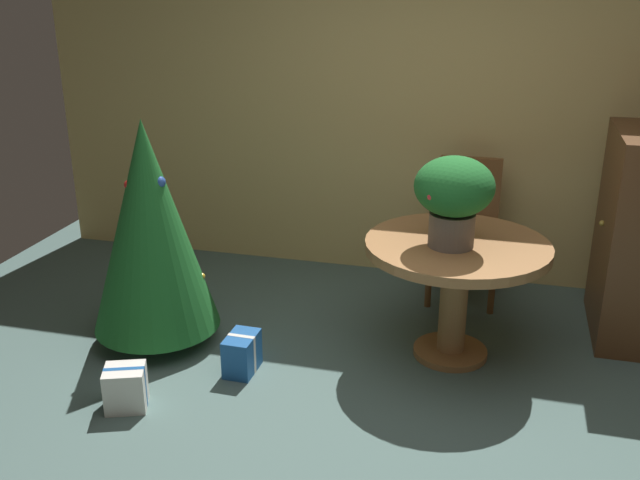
% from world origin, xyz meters
% --- Properties ---
extents(ground_plane, '(6.60, 6.60, 0.00)m').
position_xyz_m(ground_plane, '(0.00, 0.00, 0.00)').
color(ground_plane, '#4C6660').
extents(back_wall_panel, '(6.00, 0.10, 2.60)m').
position_xyz_m(back_wall_panel, '(0.00, 2.20, 1.30)').
color(back_wall_panel, tan).
rests_on(back_wall_panel, ground_plane).
extents(round_dining_table, '(1.07, 1.07, 0.74)m').
position_xyz_m(round_dining_table, '(0.31, 0.92, 0.58)').
color(round_dining_table, '#9E6B3D').
rests_on(round_dining_table, ground_plane).
extents(flower_vase, '(0.45, 0.45, 0.52)m').
position_xyz_m(flower_vase, '(0.27, 0.85, 1.05)').
color(flower_vase, '#665B51').
rests_on(flower_vase, round_dining_table).
extents(wooden_chair_far, '(0.47, 0.42, 0.99)m').
position_xyz_m(wooden_chair_far, '(0.31, 1.83, 0.55)').
color(wooden_chair_far, brown).
rests_on(wooden_chair_far, ground_plane).
extents(holiday_tree, '(0.78, 0.78, 1.42)m').
position_xyz_m(holiday_tree, '(-1.49, 0.63, 0.77)').
color(holiday_tree, brown).
rests_on(holiday_tree, ground_plane).
extents(gift_box_cream, '(0.27, 0.25, 0.24)m').
position_xyz_m(gift_box_cream, '(-1.32, -0.09, 0.12)').
color(gift_box_cream, silver).
rests_on(gift_box_cream, ground_plane).
extents(gift_box_blue, '(0.17, 0.25, 0.23)m').
position_xyz_m(gift_box_blue, '(-0.85, 0.42, 0.11)').
color(gift_box_blue, '#1E569E').
rests_on(gift_box_blue, ground_plane).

